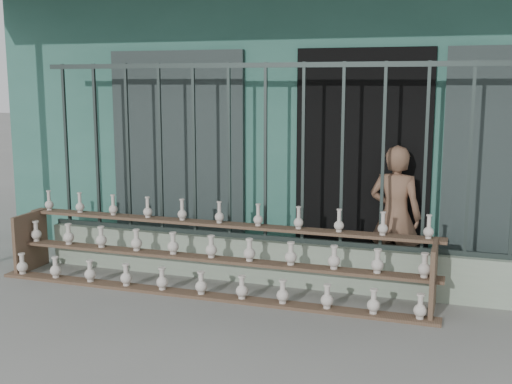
% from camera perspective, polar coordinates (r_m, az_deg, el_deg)
% --- Properties ---
extents(ground, '(60.00, 60.00, 0.00)m').
position_cam_1_polar(ground, '(5.60, -3.33, -11.82)').
color(ground, slate).
extents(workshop_building, '(7.40, 6.60, 3.21)m').
position_cam_1_polar(workshop_building, '(9.27, 6.44, 7.03)').
color(workshop_building, '#2F6456').
rests_on(workshop_building, ground).
extents(parapet_wall, '(5.00, 0.20, 0.45)m').
position_cam_1_polar(parapet_wall, '(6.69, 0.82, -6.14)').
color(parapet_wall, gray).
rests_on(parapet_wall, ground).
extents(security_fence, '(5.00, 0.04, 1.80)m').
position_cam_1_polar(security_fence, '(6.47, 0.85, 3.48)').
color(security_fence, '#283330').
rests_on(security_fence, parapet_wall).
extents(shelf_rack, '(4.50, 0.68, 0.85)m').
position_cam_1_polar(shelf_rack, '(6.43, -4.10, -5.59)').
color(shelf_rack, brown).
rests_on(shelf_rack, ground).
extents(elderly_woman, '(0.57, 0.41, 1.44)m').
position_cam_1_polar(elderly_woman, '(6.61, 12.27, -2.13)').
color(elderly_woman, brown).
rests_on(elderly_woman, ground).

